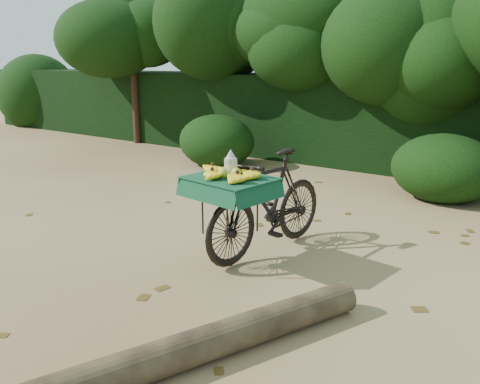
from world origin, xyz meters
The scene contains 7 objects.
ground centered at (0.00, 0.00, 0.00)m, with size 80.00×80.00×0.00m, color tan.
vendor_bicycle centered at (0.50, 0.83, 0.60)m, with size 0.92×1.98×1.17m.
fallen_log centered at (1.18, -1.62, 0.13)m, with size 0.26×0.26×3.65m, color brown.
hedge_backdrop centered at (0.00, 6.30, 0.90)m, with size 26.00×1.80×1.80m, color black.
tree_row centered at (-0.65, 5.50, 2.00)m, with size 14.50×2.00×4.00m, color black, non-canonical shape.
bush_clumps centered at (0.50, 4.30, 0.45)m, with size 8.80×1.70×0.90m, color black, non-canonical shape.
leaf_litter centered at (0.00, 0.65, 0.01)m, with size 7.00×7.30×0.01m, color #523C15, non-canonical shape.
Camera 1 is at (3.47, -3.75, 2.14)m, focal length 38.00 mm.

